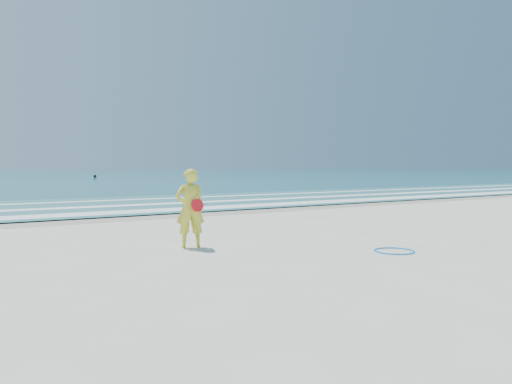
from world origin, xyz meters
TOP-DOWN VIEW (x-y plane):
  - ground at (0.00, 0.00)m, footprint 400.00×400.00m
  - wet_sand at (0.00, 9.00)m, footprint 400.00×2.40m
  - shallow at (0.00, 14.00)m, footprint 400.00×10.00m
  - foam_near at (0.00, 10.30)m, footprint 400.00×1.40m
  - foam_mid at (0.00, 13.20)m, footprint 400.00×0.90m
  - foam_far at (0.00, 16.50)m, footprint 400.00×0.60m
  - hoop at (1.09, -0.37)m, footprint 0.95×0.95m
  - buoy at (12.72, 63.68)m, footprint 0.43×0.43m
  - woman at (-2.06, 2.31)m, footprint 0.69×0.55m

SIDE VIEW (x-z plane):
  - ground at x=0.00m, z-range 0.00..0.00m
  - wet_sand at x=0.00m, z-range 0.00..0.00m
  - hoop at x=1.09m, z-range 0.00..0.03m
  - shallow at x=0.00m, z-range 0.04..0.05m
  - foam_near at x=0.00m, z-range 0.05..0.06m
  - foam_mid at x=0.00m, z-range 0.05..0.06m
  - foam_far at x=0.00m, z-range 0.05..0.06m
  - buoy at x=12.72m, z-range 0.04..0.47m
  - woman at x=-2.06m, z-range 0.00..1.63m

